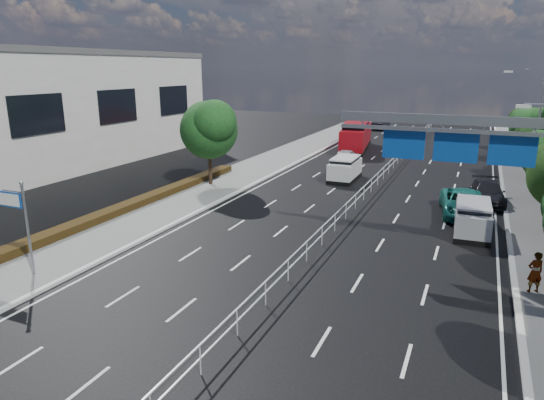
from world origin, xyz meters
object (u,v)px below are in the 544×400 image
at_px(silver_minivan, 473,218).
at_px(parked_car_teal, 464,203).
at_px(white_minivan, 345,169).
at_px(toilet_sign, 18,212).
at_px(overhead_gantry, 473,142).
at_px(red_bus, 356,135).
at_px(near_car_silver, 346,157).
at_px(pedestrian_a, 535,272).
at_px(near_car_dark, 381,124).
at_px(parked_car_dark, 487,193).

height_order(silver_minivan, parked_car_teal, silver_minivan).
distance_m(white_minivan, silver_minivan, 14.22).
bearing_deg(toilet_sign, overhead_gantry, 29.60).
xyz_separation_m(white_minivan, red_bus, (-2.86, 15.38, 0.71)).
height_order(white_minivan, silver_minivan, white_minivan).
relative_size(toilet_sign, white_minivan, 0.98).
distance_m(near_car_silver, pedestrian_a, 27.91).
relative_size(parked_car_teal, pedestrian_a, 3.23).
xyz_separation_m(toilet_sign, silver_minivan, (18.04, 13.87, -2.05)).
distance_m(overhead_gantry, parked_car_teal, 8.71).
bearing_deg(parked_car_teal, pedestrian_a, -81.66).
bearing_deg(overhead_gantry, near_car_dark, 105.39).
distance_m(white_minivan, pedestrian_a, 21.34).
distance_m(toilet_sign, white_minivan, 25.42).
height_order(white_minivan, parked_car_teal, white_minivan).
xyz_separation_m(near_car_dark, pedestrian_a, (16.37, -52.42, 0.18)).
height_order(overhead_gantry, near_car_dark, overhead_gantry).
relative_size(overhead_gantry, white_minivan, 2.30).
height_order(toilet_sign, parked_car_dark, toilet_sign).
distance_m(silver_minivan, pedestrian_a, 7.60).
relative_size(red_bus, parked_car_dark, 2.17).
distance_m(red_bus, near_car_dark, 19.77).
distance_m(white_minivan, parked_car_dark, 11.15).
xyz_separation_m(overhead_gantry, parked_car_dark, (1.13, 10.97, -4.88)).
relative_size(white_minivan, near_car_dark, 0.89).
distance_m(near_car_dark, silver_minivan, 47.32).
distance_m(toilet_sign, parked_car_teal, 24.67).
relative_size(near_car_dark, silver_minivan, 1.13).
height_order(white_minivan, near_car_silver, white_minivan).
distance_m(toilet_sign, near_car_dark, 59.31).
height_order(toilet_sign, white_minivan, toilet_sign).
height_order(overhead_gantry, near_car_silver, overhead_gantry).
distance_m(overhead_gantry, red_bus, 32.13).
xyz_separation_m(white_minivan, pedestrian_a, (12.47, -17.32, 0.06)).
bearing_deg(near_car_silver, silver_minivan, 125.40).
distance_m(white_minivan, parked_car_teal, 11.53).
bearing_deg(silver_minivan, parked_car_teal, 97.43).
bearing_deg(near_car_dark, parked_car_teal, 110.95).
bearing_deg(parked_car_dark, toilet_sign, -137.74).
height_order(red_bus, parked_car_teal, red_bus).
distance_m(near_car_dark, parked_car_teal, 43.88).
relative_size(red_bus, parked_car_teal, 1.94).
bearing_deg(near_car_dark, parked_car_dark, 114.36).
xyz_separation_m(red_bus, near_car_silver, (1.21, -8.63, -0.93)).
height_order(overhead_gantry, pedestrian_a, overhead_gantry).
relative_size(white_minivan, near_car_silver, 1.06).
distance_m(overhead_gantry, near_car_dark, 51.12).
height_order(near_car_silver, silver_minivan, silver_minivan).
xyz_separation_m(parked_car_teal, pedestrian_a, (3.10, -10.59, 0.23)).
relative_size(overhead_gantry, parked_car_dark, 2.05).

